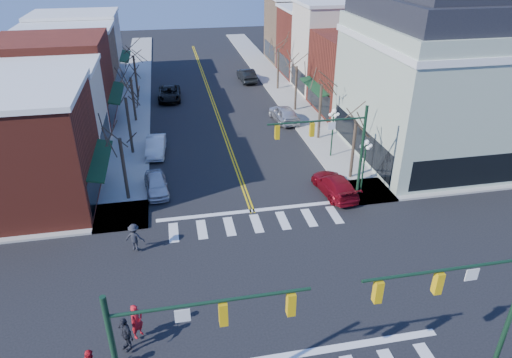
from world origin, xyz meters
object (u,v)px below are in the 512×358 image
car_left_far (169,93)px  pedestrian_dark_b (135,237)px  lamppost_corner (365,158)px  car_left_near (156,184)px  car_right_mid (284,114)px  victorian_corner (436,77)px  lamppost_midblock (333,125)px  car_left_mid (156,146)px  car_right_near (335,185)px  pedestrian_red_a (137,321)px  pedestrian_dark_a (125,334)px  car_right_far (247,75)px

car_left_far → pedestrian_dark_b: 29.01m
lamppost_corner → car_left_near: lamppost_corner is taller
car_right_mid → pedestrian_dark_b: bearing=48.3°
victorian_corner → lamppost_corner: size_ratio=3.29×
car_left_near → car_right_mid: bearing=38.6°
car_left_far → lamppost_midblock: bearing=-52.6°
car_left_mid → car_right_mid: 13.94m
victorian_corner → car_left_mid: size_ratio=3.28×
car_right_near → pedestrian_red_a: pedestrian_red_a is taller
victorian_corner → lamppost_corner: victorian_corner is taller
lamppost_corner → pedestrian_dark_a: size_ratio=2.40×
car_left_far → car_right_mid: (11.20, -9.42, 0.10)m
victorian_corner → pedestrian_dark_a: bearing=-144.4°
car_right_far → car_right_mid: bearing=91.5°
car_left_mid → car_right_far: (11.68, 20.63, 0.10)m
car_left_near → car_left_mid: (0.00, 6.89, 0.04)m
car_right_mid → pedestrian_dark_a: size_ratio=2.74×
car_left_near → car_right_near: (12.77, -2.69, 0.04)m
car_left_near → lamppost_corner: bearing=-17.8°
car_right_near → victorian_corner: bearing=-157.4°
car_left_far → victorian_corner: bearing=-39.4°
car_right_near → car_right_far: 30.24m
lamppost_corner → car_left_near: (-14.60, 3.20, -2.29)m
car_right_far → pedestrian_dark_a: (-13.05, -42.10, 0.23)m
lamppost_corner → car_right_mid: lamppost_corner is taller
car_left_mid → pedestrian_red_a: bearing=-88.1°
car_right_mid → pedestrian_red_a: pedestrian_red_a is taller
lamppost_corner → lamppost_midblock: bearing=90.0°
car_left_near → car_left_mid: size_ratio=0.91×
lamppost_midblock → car_left_mid: (-14.60, 3.59, -2.25)m
victorian_corner → car_right_far: bearing=114.4°
lamppost_corner → car_right_far: (-2.92, 30.72, -2.14)m
car_right_far → pedestrian_dark_a: size_ratio=2.76×
car_right_mid → car_left_near: bearing=38.2°
car_left_far → pedestrian_dark_b: pedestrian_dark_b is taller
car_right_far → pedestrian_dark_b: 36.91m
car_left_near → car_right_near: car_right_near is taller
victorian_corner → pedestrian_dark_b: bearing=-157.8°
victorian_corner → pedestrian_dark_a: (-24.27, -17.38, -5.61)m
victorian_corner → car_right_mid: 15.10m
car_right_mid → pedestrian_dark_b: 23.99m
lamppost_corner → car_left_far: bearing=117.5°
car_left_near → car_left_far: size_ratio=0.74×
car_right_mid → lamppost_corner: bearing=90.7°
lamppost_midblock → car_right_mid: lamppost_midblock is taller
victorian_corner → car_left_near: size_ratio=3.59×
victorian_corner → car_left_mid: bearing=169.9°
lamppost_corner → car_right_mid: (-1.80, 15.60, -2.12)m
lamppost_midblock → car_right_mid: (-1.80, 9.10, -2.12)m
victorian_corner → pedestrian_red_a: victorian_corner is taller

